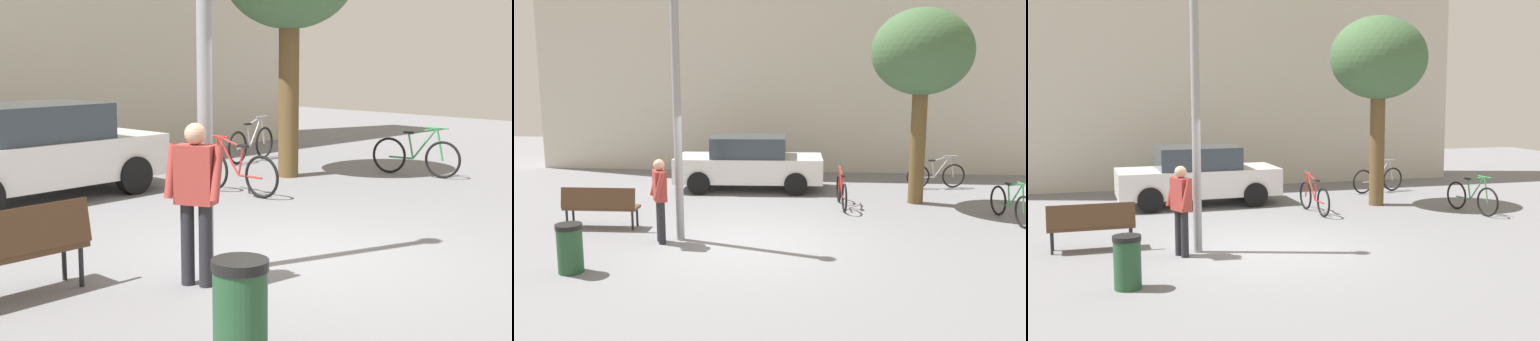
# 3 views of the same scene
# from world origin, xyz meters

# --- Properties ---
(ground_plane) EXTENTS (36.00, 36.00, 0.00)m
(ground_plane) POSITION_xyz_m (0.00, 0.00, 0.00)
(ground_plane) COLOR slate
(building_facade) EXTENTS (16.83, 2.00, 9.48)m
(building_facade) POSITION_xyz_m (0.00, 9.19, 4.74)
(building_facade) COLOR beige
(building_facade) RESTS_ON ground_plane
(lamppost) EXTENTS (0.28, 0.28, 5.10)m
(lamppost) POSITION_xyz_m (-1.33, 0.15, 2.81)
(lamppost) COLOR gray
(lamppost) RESTS_ON ground_plane
(person_by_lamppost) EXTENTS (0.46, 0.63, 1.67)m
(person_by_lamppost) POSITION_xyz_m (-1.66, -0.09, 0.97)
(person_by_lamppost) COLOR #232328
(person_by_lamppost) RESTS_ON ground_plane
(park_bench) EXTENTS (1.61, 0.51, 0.92)m
(park_bench) POSITION_xyz_m (-3.24, 0.77, 0.55)
(park_bench) COLOR #513823
(park_bench) RESTS_ON ground_plane
(plaza_tree) EXTENTS (2.52, 2.52, 4.93)m
(plaza_tree) POSITION_xyz_m (3.95, 3.85, 3.78)
(plaza_tree) COLOR brown
(plaza_tree) RESTS_ON ground_plane
(bicycle_red) EXTENTS (0.21, 1.81, 0.97)m
(bicycle_red) POSITION_xyz_m (2.01, 3.24, 0.38)
(bicycle_red) COLOR black
(bicycle_red) RESTS_ON ground_plane
(bicycle_silver) EXTENTS (1.77, 0.47, 0.97)m
(bicycle_silver) POSITION_xyz_m (4.88, 5.82, 0.38)
(bicycle_silver) COLOR black
(bicycle_silver) RESTS_ON ground_plane
(bicycle_green) EXTENTS (0.37, 1.79, 0.97)m
(bicycle_green) POSITION_xyz_m (5.77, 2.19, 0.38)
(bicycle_green) COLOR black
(bicycle_green) RESTS_ON ground_plane
(parked_car_white) EXTENTS (4.27, 1.96, 1.55)m
(parked_car_white) POSITION_xyz_m (-0.58, 5.21, 0.77)
(parked_car_white) COLOR silver
(parked_car_white) RESTS_ON ground_plane
(trash_bin) EXTENTS (0.44, 0.44, 0.83)m
(trash_bin) POSITION_xyz_m (-2.69, -1.82, 0.42)
(trash_bin) COLOR #234C2D
(trash_bin) RESTS_ON ground_plane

